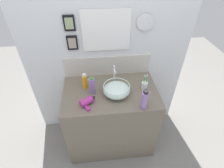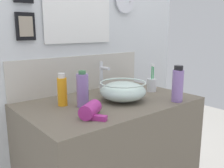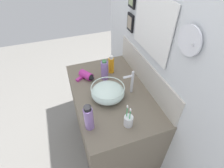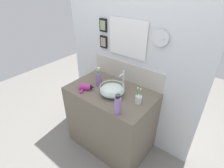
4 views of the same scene
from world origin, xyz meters
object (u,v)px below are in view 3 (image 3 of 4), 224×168
faucet (131,81)px  toothbrush_cup (128,121)px  glass_bowl_sink (108,92)px  hair_drier (87,76)px  shampoo_bottle (89,118)px  lotion_bottle (111,65)px  spray_bottle (105,70)px

faucet → toothbrush_cup: size_ratio=1.11×
glass_bowl_sink → hair_drier: bearing=-160.0°
toothbrush_cup → shampoo_bottle: size_ratio=0.91×
glass_bowl_sink → lotion_bottle: size_ratio=1.50×
shampoo_bottle → lotion_bottle: size_ratio=1.17×
glass_bowl_sink → hair_drier: (-0.30, -0.11, -0.03)m
glass_bowl_sink → shampoo_bottle: size_ratio=1.29×
glass_bowl_sink → faucet: bearing=90.0°
faucet → lotion_bottle: bearing=-169.0°
shampoo_bottle → lotion_bottle: bearing=147.7°
faucet → lotion_bottle: size_ratio=1.18×
toothbrush_cup → shampoo_bottle: 0.28m
faucet → hair_drier: (-0.30, -0.32, -0.09)m
hair_drier → lotion_bottle: size_ratio=1.02×
glass_bowl_sink → spray_bottle: size_ratio=1.38×
faucet → spray_bottle: faucet is taller
toothbrush_cup → lotion_bottle: size_ratio=1.06×
shampoo_bottle → toothbrush_cup: bearing=74.5°
hair_drier → shampoo_bottle: size_ratio=0.88×
glass_bowl_sink → toothbrush_cup: toothbrush_cup is taller
hair_drier → shampoo_bottle: (0.54, -0.11, 0.07)m
toothbrush_cup → hair_drier: bearing=-165.7°
shampoo_bottle → spray_bottle: bearing=151.2°
glass_bowl_sink → lotion_bottle: (-0.33, 0.14, 0.03)m
glass_bowl_sink → toothbrush_cup: (0.31, 0.05, -0.01)m
glass_bowl_sink → toothbrush_cup: size_ratio=1.42×
glass_bowl_sink → hair_drier: glass_bowl_sink is taller
hair_drier → shampoo_bottle: shampoo_bottle is taller
hair_drier → glass_bowl_sink: bearing=20.0°
hair_drier → spray_bottle: size_ratio=0.94×
faucet → lotion_bottle: faucet is taller
faucet → hair_drier: size_ratio=1.15×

